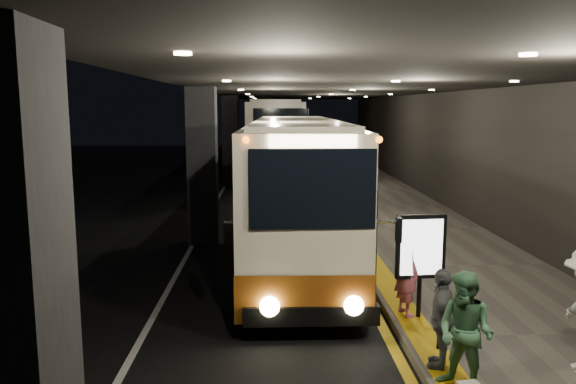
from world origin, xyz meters
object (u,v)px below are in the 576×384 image
object	(u,v)px
passenger_boarding	(407,270)
passenger_waiting_green	(465,333)
passenger_waiting_grey	(442,318)
coach_second	(278,142)
coach_third	(277,134)
info_sign	(421,249)
coach_main	(295,194)
stanchion_post	(439,318)

from	to	relation	value
passenger_boarding	passenger_waiting_green	distance (m)	2.75
passenger_waiting_green	passenger_waiting_grey	xyz separation A→B (m)	(-0.09, 0.71, -0.08)
coach_second	passenger_waiting_grey	bearing A→B (deg)	-83.49
coach_third	passenger_waiting_grey	world-z (taller)	coach_third
coach_second	coach_third	world-z (taller)	coach_second
passenger_boarding	info_sign	size ratio (longest dim) A/B	0.89
passenger_waiting_grey	passenger_waiting_green	bearing A→B (deg)	29.12
coach_second	coach_third	size ratio (longest dim) A/B	1.07
coach_second	passenger_boarding	size ratio (longest dim) A/B	7.90
coach_third	passenger_boarding	distance (m)	33.10
passenger_boarding	passenger_waiting_green	size ratio (longest dim) A/B	1.02
coach_third	passenger_waiting_green	xyz separation A→B (m)	(1.85, -35.79, -0.88)
passenger_waiting_grey	coach_main	bearing A→B (deg)	-142.90
coach_main	passenger_boarding	size ratio (longest dim) A/B	6.75
coach_second	info_sign	xyz separation A→B (m)	(2.13, -21.68, -0.55)
stanchion_post	passenger_boarding	bearing A→B (deg)	95.88
coach_main	passenger_waiting_grey	bearing A→B (deg)	-73.74
passenger_waiting_green	info_sign	distance (m)	2.66
passenger_waiting_green	passenger_waiting_grey	distance (m)	0.72
coach_main	coach_second	bearing A→B (deg)	91.71
passenger_waiting_grey	stanchion_post	size ratio (longest dim) A/B	1.44
passenger_waiting_grey	stanchion_post	distance (m)	0.64
coach_main	passenger_waiting_green	xyz separation A→B (m)	(1.85, -7.26, -0.70)
passenger_waiting_green	passenger_waiting_grey	bearing A→B (deg)	146.07
passenger_boarding	passenger_waiting_green	world-z (taller)	passenger_boarding
coach_second	stanchion_post	distance (m)	23.14
coach_second	info_sign	bearing A→B (deg)	-82.56
coach_main	passenger_boarding	bearing A→B (deg)	-67.45
passenger_boarding	coach_main	bearing A→B (deg)	6.53
passenger_waiting_green	coach_second	bearing A→B (deg)	143.71
passenger_waiting_green	passenger_waiting_grey	world-z (taller)	passenger_waiting_green
coach_third	stanchion_post	distance (m)	34.58
coach_third	passenger_boarding	xyz separation A→B (m)	(1.76, -33.04, -0.86)
passenger_boarding	info_sign	world-z (taller)	info_sign
info_sign	coach_main	bearing A→B (deg)	108.12
coach_third	passenger_boarding	size ratio (longest dim) A/B	7.40
coach_second	passenger_waiting_green	xyz separation A→B (m)	(2.01, -24.30, -1.00)
passenger_boarding	stanchion_post	world-z (taller)	passenger_boarding
coach_third	passenger_waiting_green	size ratio (longest dim) A/B	7.56
coach_main	coach_second	size ratio (longest dim) A/B	0.85
coach_third	info_sign	size ratio (longest dim) A/B	6.55
coach_main	passenger_waiting_green	world-z (taller)	coach_main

